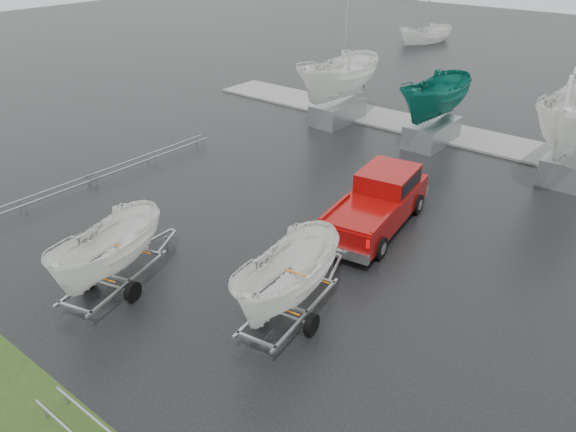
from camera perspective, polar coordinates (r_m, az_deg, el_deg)
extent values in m
plane|color=black|center=(19.41, 0.71, -1.94)|extent=(120.00, 120.00, 0.00)
cube|color=gray|center=(29.81, 16.59, 7.94)|extent=(30.00, 3.00, 0.12)
cube|color=#7B0706|center=(19.74, 8.90, 0.75)|extent=(2.70, 5.71, 0.90)
cube|color=#7B0706|center=(20.28, 10.12, 3.64)|extent=(2.06, 2.42, 0.80)
cube|color=black|center=(20.26, 10.13, 3.76)|extent=(2.05, 2.19, 0.52)
cube|color=silver|center=(17.62, 5.36, -3.65)|extent=(1.92, 0.46, 0.33)
cylinder|color=black|center=(21.70, 8.45, 2.28)|extent=(0.39, 0.79, 0.76)
cylinder|color=black|center=(21.19, 12.93, 1.18)|extent=(0.39, 0.79, 0.76)
cylinder|color=black|center=(18.77, 4.19, -1.80)|extent=(0.39, 0.79, 0.76)
cylinder|color=black|center=(18.17, 9.27, -3.21)|extent=(0.39, 0.79, 0.76)
cube|color=gray|center=(15.50, -1.68, -8.55)|extent=(0.62, 3.57, 0.08)
cube|color=gray|center=(15.06, 1.93, -9.81)|extent=(0.62, 3.57, 0.08)
cylinder|color=gray|center=(15.23, -0.29, -10.02)|extent=(1.59, 0.32, 0.08)
cylinder|color=black|center=(15.57, -2.86, -9.09)|extent=(0.27, 0.62, 0.60)
cylinder|color=black|center=(14.92, 2.40, -10.96)|extent=(0.27, 0.62, 0.60)
imported|color=white|center=(14.01, 0.10, -1.67)|extent=(1.94, 1.98, 4.51)
cube|color=orange|center=(15.52, 1.59, -6.01)|extent=(1.54, 0.28, 0.03)
cube|color=orange|center=(14.39, -1.53, -9.08)|extent=(1.54, 0.28, 0.03)
cube|color=gray|center=(17.50, -18.66, -5.50)|extent=(1.03, 3.49, 0.08)
cube|color=gray|center=(16.85, -15.81, -6.42)|extent=(1.03, 3.49, 0.08)
cylinder|color=gray|center=(17.13, -17.61, -6.70)|extent=(1.56, 0.50, 0.08)
cylinder|color=black|center=(17.61, -19.62, -6.03)|extent=(0.33, 0.63, 0.60)
cylinder|color=black|center=(16.67, -15.49, -7.41)|extent=(0.33, 0.63, 0.60)
imported|color=white|center=(16.09, -18.37, 0.65)|extent=(2.03, 2.06, 4.37)
cube|color=orange|center=(17.39, -15.87, -3.14)|extent=(1.51, 0.45, 0.03)
cube|color=orange|center=(16.40, -19.28, -5.74)|extent=(1.51, 0.45, 0.03)
cylinder|color=silver|center=(27.11, 26.08, 8.67)|extent=(0.16, 0.58, 3.99)
cylinder|color=silver|center=(28.61, 26.94, 9.39)|extent=(0.16, 0.58, 3.99)
cube|color=gray|center=(30.54, 5.07, 10.46)|extent=(1.60, 3.20, 1.10)
imported|color=white|center=(29.64, 5.38, 17.36)|extent=(2.40, 2.46, 6.37)
cube|color=gray|center=(28.24, 14.40, 8.22)|extent=(1.60, 3.20, 1.10)
imported|color=#0D6154|center=(27.33, 15.26, 14.87)|extent=(2.12, 2.18, 5.65)
cube|color=gray|center=(26.28, 26.60, 4.59)|extent=(1.60, 3.20, 1.10)
cylinder|color=gray|center=(25.61, -13.45, 5.82)|extent=(0.06, 6.50, 0.06)
cylinder|color=gray|center=(25.99, -14.14, 6.06)|extent=(0.06, 6.50, 0.06)
cylinder|color=gray|center=(22.83, -25.16, 1.04)|extent=(0.06, 6.50, 0.06)
cylinder|color=gray|center=(23.25, -25.73, 1.38)|extent=(0.06, 6.50, 0.06)
imported|color=white|center=(53.45, 13.70, 16.77)|extent=(2.85, 2.90, 6.10)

